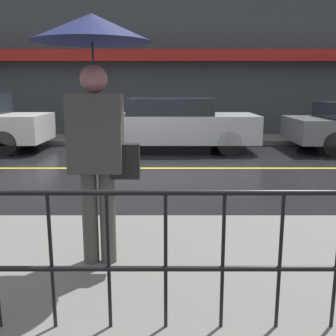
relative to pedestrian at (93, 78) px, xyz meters
The scene contains 8 objects.
ground_plane 4.93m from the pedestrian, 91.70° to the left, with size 80.00×80.00×0.00m, color black.
sidewalk_near 1.68m from the pedestrian, 168.84° to the left, with size 28.00×2.52×0.11m.
sidewalk_far 9.00m from the pedestrian, 90.89° to the left, with size 28.00×1.79×0.11m.
lane_marking 4.93m from the pedestrian, 91.70° to the left, with size 25.20×0.12×0.01m.
building_storefront 9.91m from the pedestrian, 90.80° to the left, with size 28.00×0.85×5.54m.
railing_foreground 1.43m from the pedestrian, 97.91° to the right, with size 12.00×0.04×0.93m.
pedestrian is the anchor object (origin of this frame).
car_silver 6.99m from the pedestrian, 83.45° to the left, with size 4.09×1.74×1.36m.
Camera 1 is at (0.74, -7.92, 1.66)m, focal length 42.00 mm.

